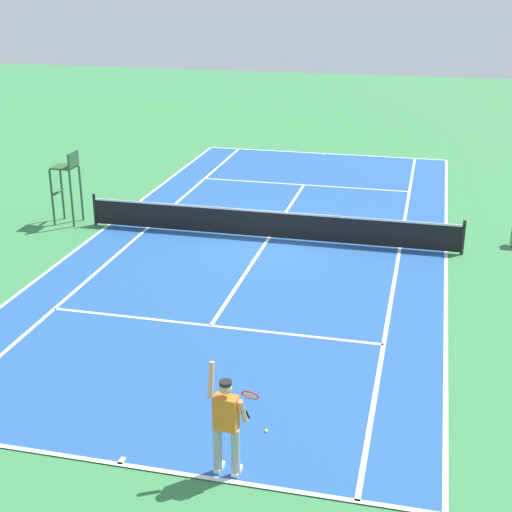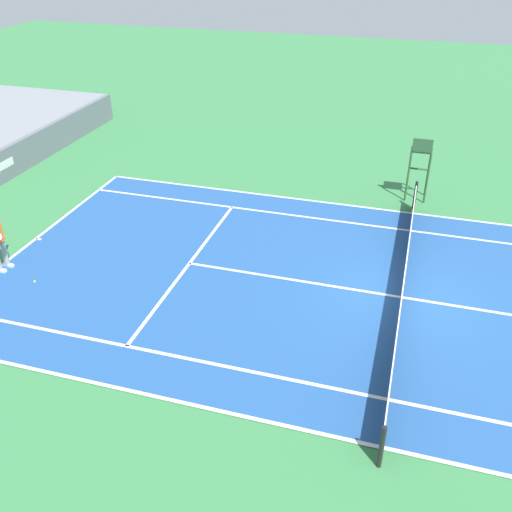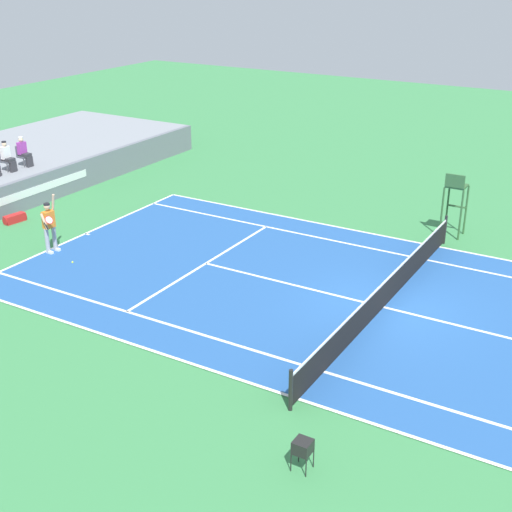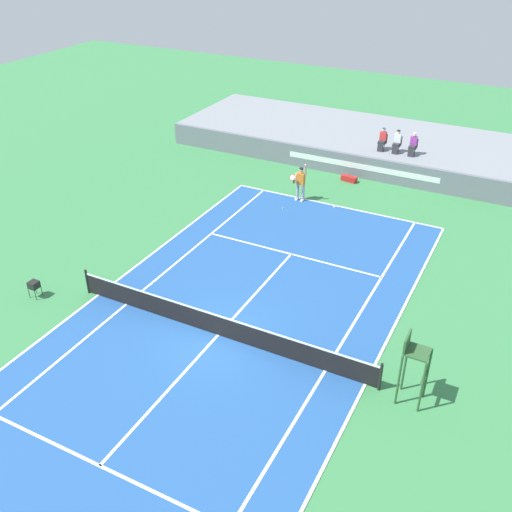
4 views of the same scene
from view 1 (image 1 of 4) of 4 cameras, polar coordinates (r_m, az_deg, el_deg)
name	(u,v)px [view 1 (image 1 of 4)]	position (r m, az deg, el deg)	size (l,w,h in m)	color
ground_plane	(269,239)	(23.65, 0.98, 1.34)	(80.00, 80.00, 0.00)	#387F47
court	(269,238)	(23.65, 0.98, 1.36)	(11.08, 23.88, 0.03)	#235193
net	(269,223)	(23.48, 0.99, 2.53)	(11.98, 0.10, 1.07)	black
tennis_player	(227,424)	(12.61, -2.25, -12.73)	(0.78, 0.62, 2.08)	#9E9EA3
tennis_ball	(266,431)	(14.13, 0.77, -13.27)	(0.07, 0.07, 0.07)	#D1E533
umpire_chair	(67,178)	(25.48, -14.28, 5.81)	(0.77, 0.77, 2.44)	#2D562D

